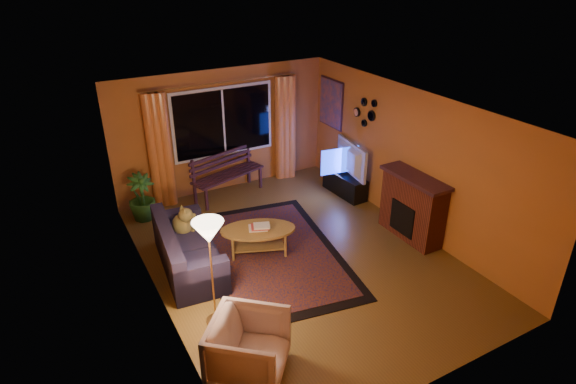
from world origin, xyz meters
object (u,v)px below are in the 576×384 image
floor_lamp (212,274)px  coffee_table (258,240)px  sofa (188,247)px  tv_console (345,184)px  bench (229,185)px  armchair (249,346)px

floor_lamp → coffee_table: bearing=44.8°
floor_lamp → coffee_table: (1.24, 1.23, -0.56)m
sofa → tv_console: 3.75m
floor_lamp → tv_console: size_ratio=1.47×
bench → coffee_table: size_ratio=1.27×
bench → floor_lamp: (-1.62, -3.40, 0.54)m
sofa → floor_lamp: (-0.10, -1.36, 0.40)m
sofa → tv_console: size_ratio=1.76×
sofa → coffee_table: sofa is taller
floor_lamp → coffee_table: 1.84m
bench → tv_console: 2.37m
tv_console → armchair: bearing=-140.9°
armchair → floor_lamp: bearing=42.0°
sofa → floor_lamp: 1.43m
bench → tv_console: bench is taller
sofa → tv_console: bearing=20.4°
floor_lamp → sofa: bearing=85.7°
armchair → floor_lamp: (-0.02, 1.05, 0.35)m
sofa → floor_lamp: floor_lamp is taller
coffee_table → floor_lamp: bearing=-135.2°
sofa → tv_console: sofa is taller
bench → armchair: armchair is taller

